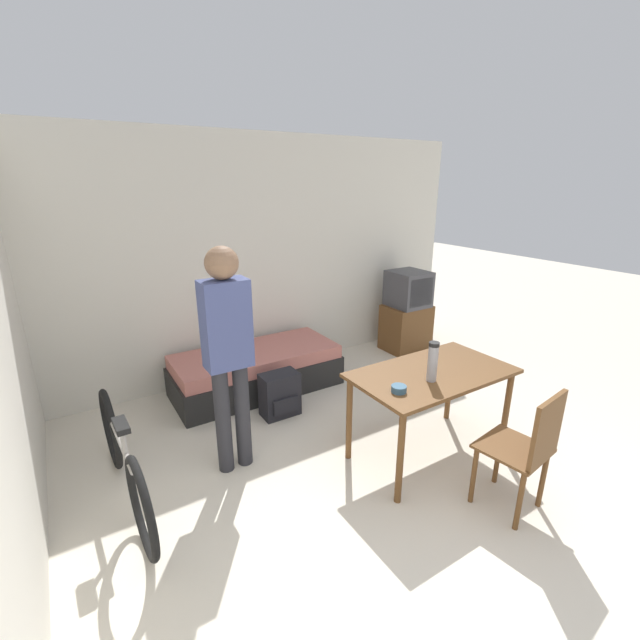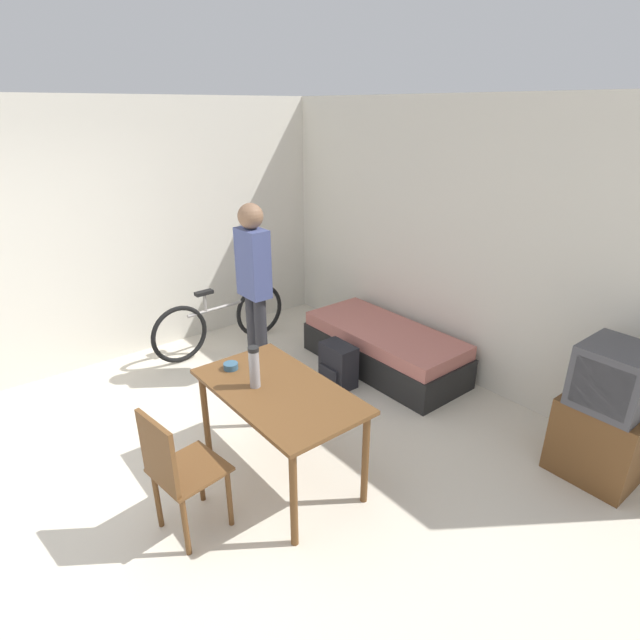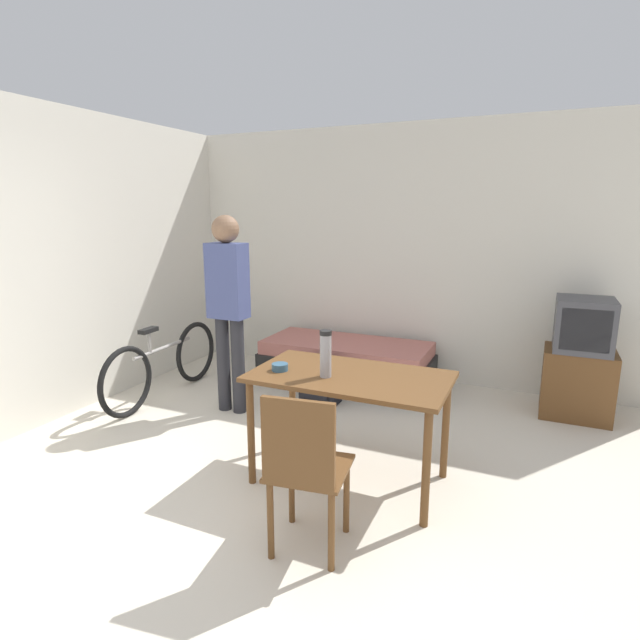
% 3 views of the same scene
% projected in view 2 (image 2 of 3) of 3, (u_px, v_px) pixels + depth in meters
% --- Properties ---
extents(ground_plane, '(20.00, 20.00, 0.00)m').
position_uv_depth(ground_plane, '(124.00, 505.00, 3.52)').
color(ground_plane, beige).
extents(wall_back, '(5.59, 0.06, 2.70)m').
position_uv_depth(wall_back, '(446.00, 242.00, 4.94)').
color(wall_back, silver).
rests_on(wall_back, ground_plane).
extents(wall_left, '(0.06, 4.35, 2.70)m').
position_uv_depth(wall_left, '(183.00, 226.00, 5.62)').
color(wall_left, silver).
rests_on(wall_left, ground_plane).
extents(daybed, '(1.79, 0.78, 0.46)m').
position_uv_depth(daybed, '(384.00, 348.00, 5.30)').
color(daybed, black).
rests_on(daybed, ground_plane).
extents(tv, '(0.58, 0.48, 1.08)m').
position_uv_depth(tv, '(605.00, 417.00, 3.62)').
color(tv, brown).
rests_on(tv, ground_plane).
extents(dining_table, '(1.30, 0.73, 0.76)m').
position_uv_depth(dining_table, '(279.00, 400.00, 3.55)').
color(dining_table, brown).
rests_on(dining_table, ground_plane).
extents(wooden_chair, '(0.46, 0.46, 0.93)m').
position_uv_depth(wooden_chair, '(176.00, 469.00, 3.09)').
color(wooden_chair, brown).
rests_on(wooden_chair, ground_plane).
extents(bicycle, '(0.12, 1.69, 0.74)m').
position_uv_depth(bicycle, '(221.00, 321.00, 5.69)').
color(bicycle, black).
rests_on(bicycle, ground_plane).
extents(person_standing, '(0.34, 0.24, 1.78)m').
position_uv_depth(person_standing, '(254.00, 279.00, 4.82)').
color(person_standing, '#28282D').
rests_on(person_standing, ground_plane).
extents(thermos_flask, '(0.08, 0.08, 0.31)m').
position_uv_depth(thermos_flask, '(254.00, 365.00, 3.47)').
color(thermos_flask, '#99999E').
rests_on(thermos_flask, dining_table).
extents(mate_bowl, '(0.11, 0.11, 0.05)m').
position_uv_depth(mate_bowl, '(231.00, 366.00, 3.76)').
color(mate_bowl, '#335670').
rests_on(mate_bowl, dining_table).
extents(backpack, '(0.36, 0.25, 0.44)m').
position_uv_depth(backpack, '(338.00, 365.00, 4.97)').
color(backpack, black).
rests_on(backpack, ground_plane).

